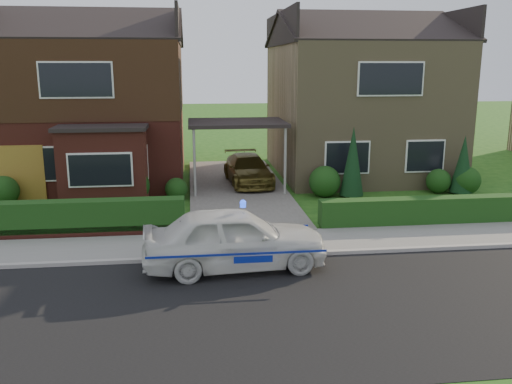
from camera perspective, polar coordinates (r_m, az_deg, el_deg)
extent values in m
plane|color=#1C4D14|center=(11.52, 2.87, -12.15)|extent=(120.00, 120.00, 0.00)
cube|color=black|center=(11.52, 2.87, -12.15)|extent=(60.00, 6.00, 0.02)
cube|color=#9E9993|center=(14.28, 0.80, -6.71)|extent=(60.00, 0.16, 0.12)
cube|color=slate|center=(15.27, 0.27, -5.41)|extent=(60.00, 2.00, 0.10)
cube|color=#666059|center=(21.88, -1.98, 0.40)|extent=(3.80, 12.00, 0.12)
cube|color=maroon|center=(24.66, -16.35, 8.02)|extent=(7.20, 8.00, 5.80)
cube|color=white|center=(21.28, -22.01, 2.74)|extent=(1.80, 0.08, 1.30)
cube|color=white|center=(20.68, -13.50, 3.06)|extent=(1.60, 0.08, 1.30)
cube|color=white|center=(20.62, -18.41, 11.13)|extent=(2.60, 0.08, 1.30)
cube|color=black|center=(24.58, -16.58, 11.39)|extent=(7.26, 8.06, 2.90)
cube|color=maroon|center=(20.12, -15.74, 2.51)|extent=(3.00, 1.40, 2.70)
cube|color=black|center=(19.91, -16.00, 6.52)|extent=(3.20, 1.60, 0.14)
cube|color=#8E7B57|center=(25.49, 10.61, 8.49)|extent=(7.20, 8.00, 5.80)
cube|color=white|center=(21.40, 9.57, 3.59)|extent=(1.80, 0.08, 1.30)
cube|color=white|center=(22.50, 17.35, 3.63)|extent=(1.60, 0.08, 1.30)
cube|color=white|center=(21.61, 14.00, 11.48)|extent=(2.60, 0.08, 1.30)
cube|color=black|center=(21.44, -2.04, 7.29)|extent=(3.80, 3.00, 0.14)
cylinder|color=gray|center=(20.17, -6.49, 2.95)|extent=(0.10, 0.10, 2.70)
cylinder|color=gray|center=(20.47, 3.08, 3.17)|extent=(0.10, 0.10, 2.70)
cube|color=brown|center=(21.56, -24.15, 1.72)|extent=(2.20, 0.10, 2.10)
cube|color=maroon|center=(16.75, -20.43, -4.10)|extent=(7.70, 0.25, 0.36)
cube|color=#173310|center=(16.94, -20.27, -4.53)|extent=(7.50, 0.55, 0.90)
cube|color=#173310|center=(18.04, 18.38, -3.31)|extent=(7.50, 0.55, 0.80)
sphere|color=#173310|center=(21.31, -25.02, 0.11)|extent=(1.08, 1.08, 1.08)
sphere|color=#173310|center=(20.13, -12.99, 0.67)|extent=(1.32, 1.32, 1.32)
sphere|color=#173310|center=(20.37, -8.39, 0.32)|extent=(0.84, 0.84, 0.84)
sphere|color=#173310|center=(20.74, 7.24, 1.10)|extent=(1.20, 1.20, 1.20)
sphere|color=#173310|center=(22.41, 18.66, 1.11)|extent=(0.96, 0.96, 0.96)
sphere|color=#173310|center=(22.59, 21.28, 1.14)|extent=(1.08, 1.08, 1.08)
cone|color=black|center=(20.68, 10.12, 2.94)|extent=(0.90, 0.90, 2.60)
cone|color=black|center=(22.39, 20.95, 2.53)|extent=(0.90, 0.90, 2.20)
imported|color=silver|center=(13.36, -2.26, -4.95)|extent=(2.15, 4.62, 1.53)
sphere|color=#193FF2|center=(13.14, -1.31, -1.41)|extent=(0.17, 0.17, 0.17)
cube|color=navy|center=(12.52, -1.91, -6.52)|extent=(4.14, 0.02, 0.05)
cube|color=navy|center=(14.24, -2.55, -4.05)|extent=(4.14, 0.01, 0.05)
ellipsoid|color=black|center=(13.14, -7.73, -4.04)|extent=(0.22, 0.17, 0.21)
sphere|color=white|center=(13.08, -7.66, -4.16)|extent=(0.11, 0.11, 0.11)
sphere|color=black|center=(13.08, -7.66, -3.48)|extent=(0.13, 0.13, 0.13)
cone|color=black|center=(13.07, -7.86, -3.20)|extent=(0.04, 0.04, 0.05)
cone|color=black|center=(13.07, -7.47, -3.19)|extent=(0.04, 0.04, 0.05)
imported|color=brown|center=(22.40, -0.85, 2.40)|extent=(1.94, 4.15, 1.17)
imported|color=gray|center=(17.04, -14.98, -2.53)|extent=(0.50, 0.38, 0.86)
imported|color=gray|center=(17.06, -15.10, -2.66)|extent=(0.55, 0.54, 0.78)
imported|color=gray|center=(17.25, -8.95, -2.34)|extent=(0.48, 0.48, 0.69)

